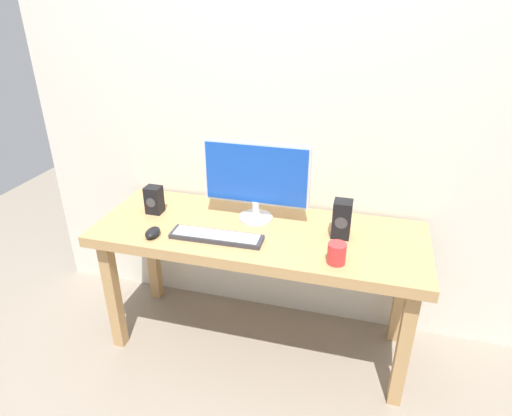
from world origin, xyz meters
The scene contains 9 objects.
ground_plane centered at (0.00, 0.00, 0.00)m, with size 6.00×6.00×0.00m, color gray.
wall_back centered at (0.00, 0.35, 1.50)m, with size 2.90×0.04×3.00m, color silver.
desk centered at (0.00, 0.00, 0.65)m, with size 1.68×0.62×0.74m.
monitor centered at (-0.04, 0.12, 0.97)m, with size 0.55×0.18×0.42m.
keyboard_primary centered at (-0.17, -0.15, 0.75)m, with size 0.46×0.12×0.03m.
mouse centered at (-0.49, -0.20, 0.76)m, with size 0.07×0.10×0.04m, color black.
speaker_right centered at (0.41, 0.04, 0.83)m, with size 0.09×0.09×0.19m.
speaker_left centered at (-0.59, 0.04, 0.81)m, with size 0.08×0.08×0.15m.
coffee_mug centered at (0.41, -0.20, 0.79)m, with size 0.08×0.08×0.10m, color red.
Camera 1 is at (0.50, -1.88, 1.83)m, focal length 30.74 mm.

